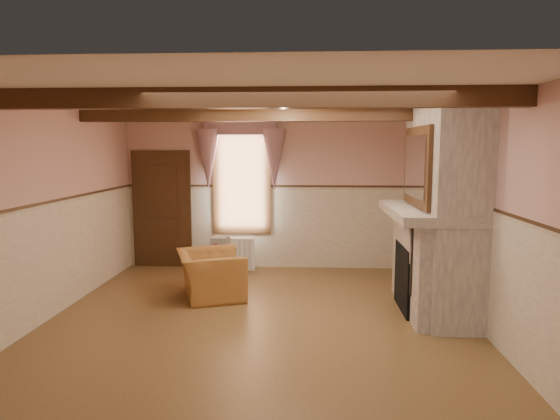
# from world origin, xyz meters

# --- Properties ---
(floor) EXTENTS (5.50, 6.00, 0.01)m
(floor) POSITION_xyz_m (0.00, 0.00, 0.00)
(floor) COLOR brown
(floor) RESTS_ON ground
(ceiling) EXTENTS (5.50, 6.00, 0.01)m
(ceiling) POSITION_xyz_m (0.00, 0.00, 2.80)
(ceiling) COLOR silver
(ceiling) RESTS_ON wall_back
(wall_back) EXTENTS (5.50, 0.02, 2.80)m
(wall_back) POSITION_xyz_m (0.00, 3.00, 1.40)
(wall_back) COLOR tan
(wall_back) RESTS_ON floor
(wall_front) EXTENTS (5.50, 0.02, 2.80)m
(wall_front) POSITION_xyz_m (0.00, -3.00, 1.40)
(wall_front) COLOR tan
(wall_front) RESTS_ON floor
(wall_left) EXTENTS (0.02, 6.00, 2.80)m
(wall_left) POSITION_xyz_m (-2.75, 0.00, 1.40)
(wall_left) COLOR tan
(wall_left) RESTS_ON floor
(wall_right) EXTENTS (0.02, 6.00, 2.80)m
(wall_right) POSITION_xyz_m (2.75, 0.00, 1.40)
(wall_right) COLOR tan
(wall_right) RESTS_ON floor
(wainscot) EXTENTS (5.50, 6.00, 1.50)m
(wainscot) POSITION_xyz_m (0.00, 0.00, 0.75)
(wainscot) COLOR beige
(wainscot) RESTS_ON floor
(chair_rail) EXTENTS (5.50, 6.00, 0.08)m
(chair_rail) POSITION_xyz_m (0.00, 0.00, 1.50)
(chair_rail) COLOR black
(chair_rail) RESTS_ON wainscot
(firebox) EXTENTS (0.20, 0.95, 0.90)m
(firebox) POSITION_xyz_m (2.00, 0.60, 0.45)
(firebox) COLOR black
(firebox) RESTS_ON floor
(armchair) EXTENTS (1.22, 1.30, 0.69)m
(armchair) POSITION_xyz_m (-0.82, 1.02, 0.34)
(armchair) COLOR #9E662D
(armchair) RESTS_ON floor
(side_table) EXTENTS (0.65, 0.65, 0.55)m
(side_table) POSITION_xyz_m (-0.83, 1.95, 0.28)
(side_table) COLOR brown
(side_table) RESTS_ON floor
(book_stack) EXTENTS (0.30, 0.35, 0.20)m
(book_stack) POSITION_xyz_m (-0.83, 1.95, 0.65)
(book_stack) COLOR #B7AD8C
(book_stack) RESTS_ON side_table
(radiator) EXTENTS (0.72, 0.27, 0.60)m
(radiator) POSITION_xyz_m (-0.69, 2.70, 0.30)
(radiator) COLOR white
(radiator) RESTS_ON floor
(bowl) EXTENTS (0.33, 0.33, 0.08)m
(bowl) POSITION_xyz_m (2.24, 0.78, 1.46)
(bowl) COLOR brown
(bowl) RESTS_ON mantel
(mantel_clock) EXTENTS (0.14, 0.24, 0.20)m
(mantel_clock) POSITION_xyz_m (2.24, 1.19, 1.52)
(mantel_clock) COLOR black
(mantel_clock) RESTS_ON mantel
(oil_lamp) EXTENTS (0.11, 0.11, 0.28)m
(oil_lamp) POSITION_xyz_m (2.24, 0.87, 1.56)
(oil_lamp) COLOR gold
(oil_lamp) RESTS_ON mantel
(candle_red) EXTENTS (0.06, 0.06, 0.16)m
(candle_red) POSITION_xyz_m (2.24, 0.04, 1.50)
(candle_red) COLOR #B21524
(candle_red) RESTS_ON mantel
(jar_yellow) EXTENTS (0.06, 0.06, 0.12)m
(jar_yellow) POSITION_xyz_m (2.24, 0.03, 1.48)
(jar_yellow) COLOR gold
(jar_yellow) RESTS_ON mantel
(fireplace) EXTENTS (0.85, 2.00, 2.80)m
(fireplace) POSITION_xyz_m (2.42, 0.60, 1.40)
(fireplace) COLOR gray
(fireplace) RESTS_ON floor
(mantel) EXTENTS (1.05, 2.05, 0.12)m
(mantel) POSITION_xyz_m (2.24, 0.60, 1.36)
(mantel) COLOR gray
(mantel) RESTS_ON fireplace
(overmantel_mirror) EXTENTS (0.06, 1.44, 1.04)m
(overmantel_mirror) POSITION_xyz_m (2.06, 0.60, 1.97)
(overmantel_mirror) COLOR silver
(overmantel_mirror) RESTS_ON fireplace
(door) EXTENTS (1.10, 0.10, 2.10)m
(door) POSITION_xyz_m (-2.10, 2.94, 1.05)
(door) COLOR black
(door) RESTS_ON floor
(window) EXTENTS (1.06, 0.08, 2.02)m
(window) POSITION_xyz_m (-0.60, 2.97, 1.65)
(window) COLOR white
(window) RESTS_ON wall_back
(window_drapes) EXTENTS (1.30, 0.14, 1.40)m
(window_drapes) POSITION_xyz_m (-0.60, 2.88, 2.25)
(window_drapes) COLOR gray
(window_drapes) RESTS_ON wall_back
(ceiling_beam_front) EXTENTS (5.50, 0.18, 0.20)m
(ceiling_beam_front) POSITION_xyz_m (0.00, -1.20, 2.70)
(ceiling_beam_front) COLOR black
(ceiling_beam_front) RESTS_ON ceiling
(ceiling_beam_back) EXTENTS (5.50, 0.18, 0.20)m
(ceiling_beam_back) POSITION_xyz_m (0.00, 1.20, 2.70)
(ceiling_beam_back) COLOR black
(ceiling_beam_back) RESTS_ON ceiling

